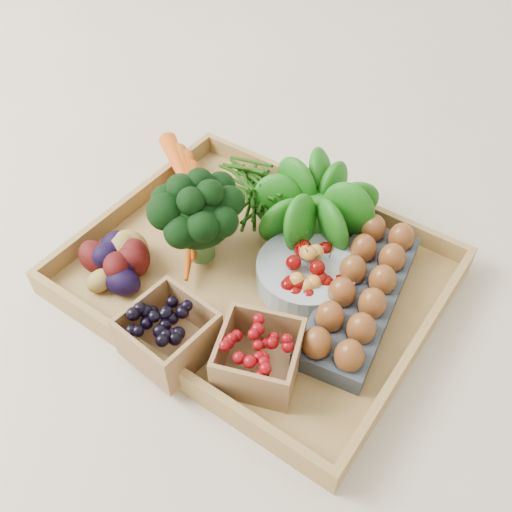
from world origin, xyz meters
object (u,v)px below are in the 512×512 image
Objects in this scene: egg_carton at (360,299)px; tray at (256,278)px; cherry_bowl at (306,274)px; broccoli at (199,230)px.

tray is at bearing -175.87° from egg_carton.
tray is 0.08m from cherry_bowl.
egg_carton is at bearing 13.51° from tray.
broccoli is (-0.10, -0.02, 0.07)m from tray.
broccoli reaches higher than tray.
cherry_bowl is at bearing 174.79° from egg_carton.
cherry_bowl is at bearing 15.61° from broccoli.
broccoli reaches higher than egg_carton.
egg_carton is (0.16, 0.04, 0.02)m from tray.
tray is 1.87× the size of egg_carton.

